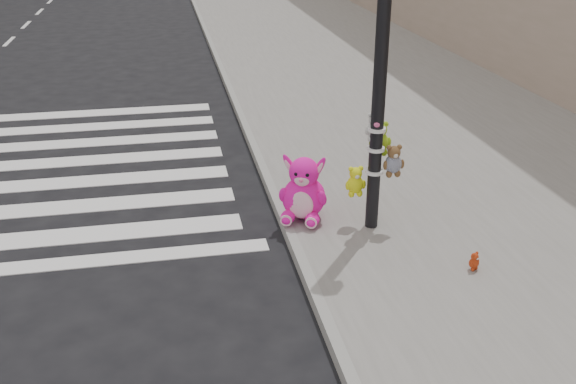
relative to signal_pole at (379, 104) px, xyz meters
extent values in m
plane|color=black|center=(-2.62, -1.82, -1.74)|extent=(120.00, 120.00, 0.00)
cube|color=slate|center=(2.38, 8.18, -1.67)|extent=(7.00, 80.00, 0.14)
cube|color=gray|center=(-1.07, 8.18, -1.67)|extent=(0.12, 80.00, 0.15)
cylinder|color=black|center=(-0.02, -0.02, 0.40)|extent=(0.16, 0.16, 4.00)
cylinder|color=white|center=(-0.02, -0.02, -0.85)|extent=(0.22, 0.22, 0.04)
cylinder|color=white|center=(-0.02, -0.02, -0.55)|extent=(0.22, 0.22, 0.04)
cylinder|color=white|center=(-0.02, -0.02, -0.30)|extent=(0.22, 0.22, 0.04)
ellipsoid|color=#FF15A9|center=(-1.06, 0.21, -1.52)|extent=(0.29, 0.35, 0.16)
ellipsoid|color=#FF15A9|center=(-0.76, 0.08, -1.52)|extent=(0.29, 0.35, 0.16)
ellipsoid|color=#FF15A9|center=(-0.82, 0.38, -1.32)|extent=(0.71, 0.67, 0.57)
ellipsoid|color=#F9BFD1|center=(-0.89, 0.20, -1.34)|extent=(0.34, 0.23, 0.37)
sphere|color=#FF15A9|center=(-0.82, 0.38, -0.96)|extent=(0.51, 0.51, 0.39)
ellipsoid|color=#FF15A9|center=(-0.97, 0.46, -0.91)|extent=(0.28, 0.18, 0.39)
ellipsoid|color=#FF15A9|center=(-0.64, 0.32, -0.91)|extent=(0.28, 0.18, 0.39)
camera|label=1|loc=(-2.45, -7.00, 2.19)|focal=40.00mm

